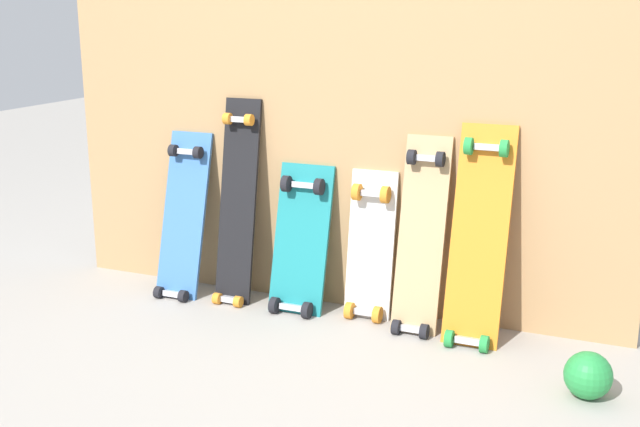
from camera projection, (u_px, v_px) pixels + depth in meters
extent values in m
plane|color=#9E9991|center=(326.00, 306.00, 3.40)|extent=(12.00, 12.00, 0.00)
cube|color=tan|center=(333.00, 140.00, 3.28)|extent=(2.47, 0.04, 1.41)
cube|color=#386BAD|center=(184.00, 223.00, 3.51)|extent=(0.20, 0.23, 0.78)
cube|color=#B7B7BF|center=(173.00, 294.00, 3.49)|extent=(0.09, 0.04, 0.03)
cube|color=#B7B7BF|center=(188.00, 152.00, 3.48)|extent=(0.09, 0.04, 0.03)
cylinder|color=black|center=(159.00, 292.00, 3.49)|extent=(0.03, 0.05, 0.05)
cylinder|color=black|center=(183.00, 296.00, 3.45)|extent=(0.03, 0.05, 0.05)
cylinder|color=black|center=(173.00, 150.00, 3.49)|extent=(0.03, 0.05, 0.05)
cylinder|color=black|center=(198.00, 152.00, 3.44)|extent=(0.03, 0.05, 0.05)
cube|color=black|center=(238.00, 210.00, 3.41)|extent=(0.16, 0.18, 0.94)
cube|color=#B7B7BF|center=(230.00, 299.00, 3.42)|extent=(0.07, 0.04, 0.03)
cube|color=#B7B7BF|center=(240.00, 119.00, 3.35)|extent=(0.07, 0.04, 0.03)
cylinder|color=orange|center=(217.00, 298.00, 3.43)|extent=(0.03, 0.05, 0.05)
cylinder|color=orange|center=(238.00, 302.00, 3.39)|extent=(0.03, 0.05, 0.05)
cylinder|color=orange|center=(228.00, 119.00, 3.35)|extent=(0.03, 0.05, 0.05)
cylinder|color=orange|center=(249.00, 120.00, 3.32)|extent=(0.03, 0.05, 0.05)
cube|color=#197A7F|center=(301.00, 246.00, 3.33)|extent=(0.24, 0.19, 0.67)
cube|color=#B7B7BF|center=(292.00, 307.00, 3.31)|extent=(0.11, 0.04, 0.03)
cube|color=#B7B7BF|center=(304.00, 185.00, 3.30)|extent=(0.11, 0.04, 0.03)
cylinder|color=black|center=(275.00, 305.00, 3.32)|extent=(0.03, 0.07, 0.07)
cylinder|color=black|center=(307.00, 310.00, 3.27)|extent=(0.03, 0.07, 0.07)
cylinder|color=black|center=(286.00, 184.00, 3.31)|extent=(0.03, 0.07, 0.07)
cylinder|color=black|center=(319.00, 187.00, 3.26)|extent=(0.03, 0.07, 0.07)
cube|color=silver|center=(371.00, 252.00, 3.25)|extent=(0.19, 0.11, 0.66)
cube|color=#B7B7BF|center=(365.00, 312.00, 3.26)|extent=(0.09, 0.04, 0.03)
cube|color=#B7B7BF|center=(373.00, 193.00, 3.20)|extent=(0.09, 0.04, 0.03)
cylinder|color=orange|center=(349.00, 310.00, 3.27)|extent=(0.03, 0.07, 0.07)
cylinder|color=orange|center=(377.00, 315.00, 3.22)|extent=(0.03, 0.07, 0.07)
cylinder|color=orange|center=(357.00, 192.00, 3.21)|extent=(0.03, 0.07, 0.07)
cylinder|color=orange|center=(385.00, 195.00, 3.16)|extent=(0.03, 0.07, 0.07)
cube|color=tan|center=(421.00, 244.00, 3.11)|extent=(0.18, 0.20, 0.83)
cube|color=#B7B7BF|center=(411.00, 329.00, 3.11)|extent=(0.08, 0.04, 0.03)
cube|color=#B7B7BF|center=(427.00, 158.00, 3.07)|extent=(0.08, 0.04, 0.03)
cylinder|color=black|center=(396.00, 327.00, 3.11)|extent=(0.03, 0.06, 0.06)
cylinder|color=black|center=(424.00, 332.00, 3.07)|extent=(0.03, 0.06, 0.06)
cylinder|color=black|center=(412.00, 157.00, 3.08)|extent=(0.03, 0.06, 0.06)
cylinder|color=black|center=(440.00, 159.00, 3.03)|extent=(0.03, 0.06, 0.06)
cube|color=orange|center=(479.00, 244.00, 3.00)|extent=(0.21, 0.24, 0.88)
cube|color=#B7B7BF|center=(468.00, 341.00, 2.99)|extent=(0.10, 0.04, 0.03)
cube|color=#B7B7BF|center=(487.00, 148.00, 2.97)|extent=(0.10, 0.04, 0.03)
cylinder|color=#268C3F|center=(449.00, 338.00, 3.00)|extent=(0.03, 0.07, 0.07)
cylinder|color=#268C3F|center=(484.00, 344.00, 2.95)|extent=(0.03, 0.07, 0.07)
cylinder|color=#268C3F|center=(469.00, 146.00, 2.98)|extent=(0.03, 0.07, 0.07)
cylinder|color=#268C3F|center=(504.00, 148.00, 2.93)|extent=(0.03, 0.07, 0.07)
sphere|color=#268C3F|center=(588.00, 375.00, 2.60)|extent=(0.16, 0.16, 0.16)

